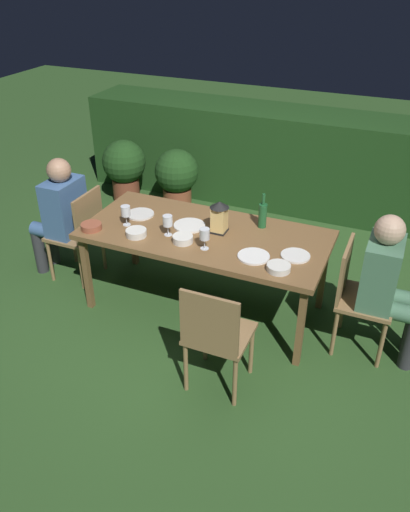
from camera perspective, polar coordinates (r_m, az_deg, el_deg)
The scene contains 23 objects.
ground_plane at distance 4.48m, azimuth 0.00°, elevation -5.61°, with size 16.00×16.00×0.00m, color #2D5123.
dining_table at distance 4.11m, azimuth 0.00°, elevation 2.01°, with size 1.96×0.91×0.73m.
chair_side_left_b at distance 3.43m, azimuth 1.21°, elevation -8.68°, with size 0.42×0.40×0.87m.
chair_head_near at distance 4.76m, azimuth -13.74°, elevation 2.75°, with size 0.40×0.42×0.87m.
person_in_blue at distance 4.81m, azimuth -15.87°, elevation 4.75°, with size 0.48×0.38×1.15m.
chair_head_far at distance 3.97m, azimuth 16.59°, elevation -3.96°, with size 0.40×0.42×0.87m.
person_in_green at distance 3.88m, azimuth 19.74°, elevation -2.72°, with size 0.48×0.38×1.15m.
lantern_centerpiece at distance 4.03m, azimuth 1.60°, elevation 4.56°, with size 0.15×0.15×0.27m.
green_bottle_on_table at distance 4.14m, azimuth 6.43°, elevation 4.59°, with size 0.07×0.07×0.29m.
wine_glass_a at distance 4.19m, azimuth -8.82°, elevation 4.87°, with size 0.08×0.08×0.17m.
wine_glass_b at distance 3.80m, azimuth -0.05°, elevation 2.35°, with size 0.08×0.08×0.17m.
wine_glass_c at distance 4.00m, azimuth -4.18°, elevation 3.83°, with size 0.08×0.08×0.17m.
plate_a at distance 4.39m, azimuth -7.23°, elevation 4.64°, with size 0.23×0.23×0.01m, color silver.
plate_b at distance 4.17m, azimuth -1.75°, elevation 3.41°, with size 0.26×0.26×0.01m, color white.
plate_c at distance 3.77m, azimuth 5.43°, elevation -0.03°, with size 0.24×0.24×0.01m, color white.
plate_d at distance 3.82m, azimuth 10.03°, elevation 0.04°, with size 0.22×0.22×0.01m, color white.
bowl_olives at distance 3.94m, azimuth -2.49°, elevation 1.93°, with size 0.16×0.16×0.05m.
bowl_bread at distance 4.22m, azimuth -12.54°, elevation 3.25°, with size 0.17×0.17×0.05m.
bowl_salad at distance 4.06m, azimuth -7.67°, elevation 2.60°, with size 0.16×0.16×0.05m.
bowl_dip at distance 3.63m, azimuth 8.20°, elevation -1.26°, with size 0.17×0.17×0.05m.
hedge_backdrop at distance 6.18m, azimuth 8.70°, elevation 10.72°, with size 4.79×0.73×1.11m, color #1E4219.
potted_plant_by_hedge at distance 6.25m, azimuth -8.96°, elevation 9.78°, with size 0.51×0.51×0.76m.
potted_plant_corner at distance 5.94m, azimuth -3.16°, elevation 8.80°, with size 0.50×0.50×0.74m.
Camera 1 is at (1.41, -3.29, 2.69)m, focal length 35.93 mm.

